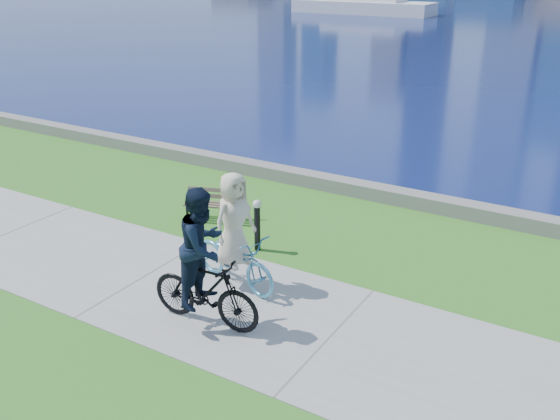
# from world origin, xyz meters

# --- Properties ---
(ground) EXTENTS (320.00, 320.00, 0.00)m
(ground) POSITION_xyz_m (0.00, 0.00, 0.00)
(ground) COLOR #2A661B
(ground) RESTS_ON ground
(concrete_path) EXTENTS (80.00, 3.50, 0.02)m
(concrete_path) POSITION_xyz_m (0.00, 0.00, 0.01)
(concrete_path) COLOR gray
(concrete_path) RESTS_ON ground
(seawall) EXTENTS (90.00, 0.50, 0.35)m
(seawall) POSITION_xyz_m (0.00, 6.20, 0.17)
(seawall) COLOR slate
(seawall) RESTS_ON ground
(ferry_near) EXTENTS (14.97, 4.28, 2.03)m
(ferry_near) POSITION_xyz_m (-24.48, 55.90, 0.85)
(ferry_near) COLOR white
(ferry_near) RESTS_ON ground
(park_bench) EXTENTS (1.46, 0.93, 0.71)m
(park_bench) POSITION_xyz_m (-4.53, 3.00, 0.44)
(park_bench) COLOR black
(park_bench) RESTS_ON ground
(bollard_lamp) EXTENTS (0.18, 0.18, 1.13)m
(bollard_lamp) POSITION_xyz_m (-2.79, 2.14, 0.64)
(bollard_lamp) COLOR black
(bollard_lamp) RESTS_ON ground
(cyclist_woman) EXTENTS (1.15, 2.15, 2.21)m
(cyclist_woman) POSITION_xyz_m (-2.31, 0.65, 0.84)
(cyclist_woman) COLOR #4E9ABF
(cyclist_woman) RESTS_ON ground
(cyclist_man) EXTENTS (0.81, 2.05, 2.42)m
(cyclist_man) POSITION_xyz_m (-1.96, -0.71, 1.03)
(cyclist_man) COLOR black
(cyclist_man) RESTS_ON ground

